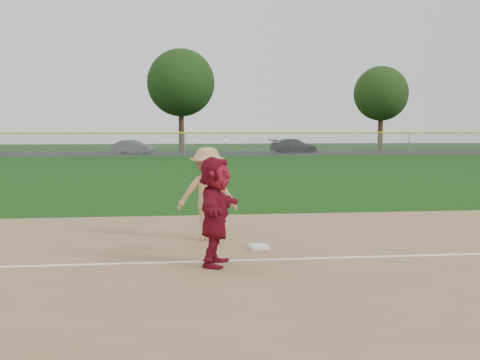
{
  "coord_description": "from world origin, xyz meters",
  "views": [
    {
      "loc": [
        -1.61,
        -11.54,
        2.45
      ],
      "look_at": [
        0.0,
        1.5,
        1.3
      ],
      "focal_mm": 45.0,
      "sensor_mm": 36.0,
      "label": 1
    }
  ],
  "objects": [
    {
      "name": "parking_asphalt",
      "position": [
        0.0,
        46.0,
        0.01
      ],
      "size": [
        120.0,
        10.0,
        0.01
      ],
      "primitive_type": "cube",
      "color": "black",
      "rests_on": "ground"
    },
    {
      "name": "foul_line",
      "position": [
        0.0,
        -0.8,
        0.03
      ],
      "size": [
        60.0,
        0.1,
        0.01
      ],
      "primitive_type": "cube",
      "color": "white",
      "rests_on": "infield_dirt"
    },
    {
      "name": "first_base",
      "position": [
        0.22,
        0.23,
        0.06
      ],
      "size": [
        0.41,
        0.41,
        0.08
      ],
      "primitive_type": "cube",
      "rotation": [
        0.0,
        0.0,
        0.18
      ],
      "color": "white",
      "rests_on": "infield_dirt"
    },
    {
      "name": "car_right",
      "position": [
        10.7,
        45.53,
        0.69
      ],
      "size": [
        4.98,
        2.89,
        1.36
      ],
      "primitive_type": "imported",
      "rotation": [
        0.0,
        0.0,
        1.8
      ],
      "color": "black",
      "rests_on": "parking_asphalt"
    },
    {
      "name": "car_mid",
      "position": [
        -4.67,
        45.12,
        0.65
      ],
      "size": [
        4.11,
        2.73,
        1.28
      ],
      "primitive_type": "imported",
      "rotation": [
        0.0,
        0.0,
        1.18
      ],
      "color": "#525559",
      "rests_on": "parking_asphalt"
    },
    {
      "name": "first_base_play",
      "position": [
        -0.73,
        1.34,
        1.02
      ],
      "size": [
        1.33,
        1.12,
        2.18
      ],
      "color": "#A8A8AA",
      "rests_on": "infield_dirt"
    },
    {
      "name": "tree_3",
      "position": [
        22.0,
        52.8,
        6.16
      ],
      "size": [
        6.0,
        6.0,
        9.19
      ],
      "color": "#382614",
      "rests_on": "ground"
    },
    {
      "name": "outfield_fence",
      "position": [
        0.0,
        40.0,
        1.96
      ],
      "size": [
        110.0,
        0.12,
        110.0
      ],
      "color": "#999EA0",
      "rests_on": "ground"
    },
    {
      "name": "ground",
      "position": [
        0.0,
        0.0,
        0.0
      ],
      "size": [
        160.0,
        160.0,
        0.0
      ],
      "primitive_type": "plane",
      "color": "#103C0B",
      "rests_on": "ground"
    },
    {
      "name": "base_runner",
      "position": [
        -0.76,
        -1.1,
        0.98
      ],
      "size": [
        1.03,
        1.87,
        1.93
      ],
      "primitive_type": "imported",
      "rotation": [
        0.0,
        0.0,
        1.3
      ],
      "color": "maroon",
      "rests_on": "infield_dirt"
    },
    {
      "name": "tree_2",
      "position": [
        0.0,
        51.5,
        7.06
      ],
      "size": [
        7.0,
        7.0,
        10.58
      ],
      "color": "#362213",
      "rests_on": "ground"
    }
  ]
}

